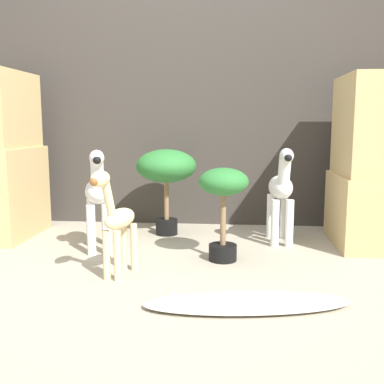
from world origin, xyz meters
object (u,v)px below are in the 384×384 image
(zebra_left, at_px, (98,196))
(potted_palm_front, at_px, (223,194))
(zebra_right, at_px, (281,191))
(surfboard, at_px, (245,302))
(potted_palm_back, at_px, (166,170))
(giraffe_figurine, at_px, (116,220))

(zebra_left, relative_size, potted_palm_front, 1.18)
(zebra_right, relative_size, surfboard, 0.69)
(potted_palm_front, relative_size, potted_palm_back, 0.89)
(potted_palm_front, bearing_deg, giraffe_figurine, -147.98)
(zebra_left, bearing_deg, potted_palm_front, -9.53)
(potted_palm_front, xyz_separation_m, surfboard, (0.12, -0.71, -0.39))
(zebra_left, relative_size, giraffe_figurine, 1.13)
(zebra_left, xyz_separation_m, potted_palm_front, (0.82, -0.14, 0.04))
(potted_palm_back, relative_size, surfboard, 0.66)
(zebra_right, bearing_deg, potted_palm_front, -131.58)
(zebra_left, bearing_deg, giraffe_figurine, -63.04)
(zebra_right, relative_size, giraffe_figurine, 1.13)
(zebra_right, xyz_separation_m, giraffe_figurine, (-0.96, -0.80, -0.05))
(giraffe_figurine, xyz_separation_m, potted_palm_front, (0.57, 0.36, 0.10))
(potted_palm_back, bearing_deg, potted_palm_front, -54.81)
(surfboard, bearing_deg, potted_palm_back, 112.76)
(zebra_left, xyz_separation_m, surfboard, (0.94, -0.85, -0.35))
(zebra_right, height_order, potted_palm_back, zebra_right)
(zebra_right, bearing_deg, surfboard, -103.34)
(zebra_right, distance_m, potted_palm_back, 0.86)
(zebra_right, xyz_separation_m, zebra_left, (-1.21, -0.30, 0.00))
(zebra_left, height_order, giraffe_figurine, zebra_left)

